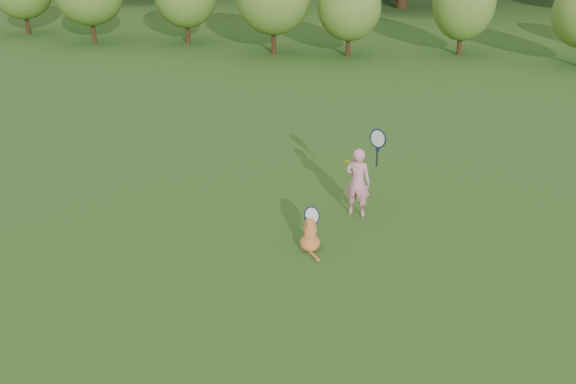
# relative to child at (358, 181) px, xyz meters

# --- Properties ---
(ground) EXTENTS (100.00, 100.00, 0.00)m
(ground) POSITION_rel_child_xyz_m (-1.08, -1.71, -0.56)
(ground) COLOR #264D15
(ground) RESTS_ON ground
(shrub_row) EXTENTS (28.00, 3.00, 2.80)m
(shrub_row) POSITION_rel_child_xyz_m (-1.08, 11.29, 0.84)
(shrub_row) COLOR #4D7825
(shrub_row) RESTS_ON ground
(child) EXTENTS (0.61, 0.36, 1.60)m
(child) POSITION_rel_child_xyz_m (0.00, 0.00, 0.00)
(child) COLOR pink
(child) RESTS_ON ground
(cat) EXTENTS (0.39, 0.72, 0.63)m
(cat) POSITION_rel_child_xyz_m (-0.51, -1.18, -0.32)
(cat) COLOR orange
(cat) RESTS_ON ground
(tennis_ball) EXTENTS (0.07, 0.07, 0.07)m
(tennis_ball) POSITION_rel_child_xyz_m (-0.22, 0.37, 0.14)
(tennis_ball) COLOR yellow
(tennis_ball) RESTS_ON ground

